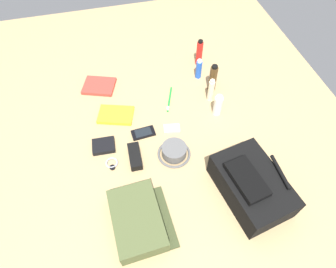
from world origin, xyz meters
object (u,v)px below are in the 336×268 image
Objects in this scene: backpack at (251,185)px; travel_guidebook at (116,115)px; lotion_bottle at (211,90)px; toothbrush at (169,100)px; bucket_hat at (174,152)px; wallet at (104,146)px; sunglasses_case at (135,156)px; toothpaste_tube at (218,105)px; paperback_novel at (99,86)px; media_player at (172,128)px; sunscreen_spray at (199,53)px; cell_phone at (143,133)px; deodorant_spray at (199,69)px; cologne_bottle at (213,78)px; wristwatch at (112,163)px; toiletry_pouch at (138,220)px.

backpack reaches higher than travel_guidebook.
lotion_bottle is 0.24m from toothbrush.
backpack is at bearing 44.42° from bucket_hat.
wallet is 0.79× the size of sunglasses_case.
wallet is (0.08, -0.63, -0.05)m from toothpaste_tube.
media_player is at bearing 39.81° from paperback_novel.
wallet is at bearing -25.14° from travel_guidebook.
travel_guidebook is at bearing -142.25° from bucket_hat.
wallet is at bearing -53.21° from sunscreen_spray.
bucket_hat is at bearing -135.58° from backpack.
sunglasses_case is (-0.02, -0.19, -0.01)m from bucket_hat.
sunscreen_spray is at bearing 147.48° from media_player.
toothpaste_tube is at bearing 95.62° from cell_phone.
sunscreen_spray is at bearing 135.62° from cell_phone.
toothbrush is at bearing -55.29° from deodorant_spray.
cologne_bottle reaches higher than bucket_hat.
sunscreen_spray is at bearing 152.37° from bucket_hat.
toothbrush reaches higher than travel_guidebook.
toothpaste_tube is 0.63m from wristwatch.
deodorant_spray reaches higher than wristwatch.
travel_guidebook is (-0.61, -0.01, -0.03)m from toiletry_pouch.
toiletry_pouch is at bearing 16.53° from wallet.
toothpaste_tube is 0.93× the size of sunglasses_case.
deodorant_spray is 0.74× the size of cologne_bottle.
cologne_bottle is 0.28m from toothbrush.
toothpaste_tube is (0.30, 0.01, 0.00)m from deodorant_spray.
toiletry_pouch is at bearing 12.93° from wristwatch.
bucket_hat is 0.16m from media_player.
bucket_hat is at bearing -55.44° from toothpaste_tube.
bucket_hat reaches higher than travel_guidebook.
sunglasses_case is at bearing -59.24° from lotion_bottle.
toothpaste_tube is 0.60× the size of paperback_novel.
paperback_novel is at bearing -165.33° from travel_guidebook.
toiletry_pouch is at bearing -24.73° from toothbrush.
sunscreen_spray is 1.34× the size of deodorant_spray.
wallet is at bearing -58.72° from deodorant_spray.
toothpaste_tube is (-0.50, 0.53, 0.02)m from toiletry_pouch.
toiletry_pouch is 2.41× the size of cell_phone.
deodorant_spray is at bearing 109.52° from travel_guidebook.
bucket_hat is 1.28× the size of deodorant_spray.
paperback_novel is at bearing -140.19° from media_player.
toothpaste_tube is at bearing 100.10° from media_player.
wristwatch is at bearing -117.26° from backpack.
sunscreen_spray is 1.32× the size of toothpaste_tube.
backpack is 5.57× the size of wristwatch.
cologne_bottle is 1.23× the size of sunglasses_case.
bucket_hat is 0.51m from cologne_bottle.
toiletry_pouch is at bearing -40.82° from lotion_bottle.
bucket_hat is 0.40m from travel_guidebook.
media_player is at bearing 112.10° from wristwatch.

